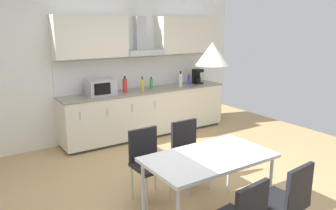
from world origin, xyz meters
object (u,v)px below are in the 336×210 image
microwave (101,87)px  chair_far_left (147,157)px  bottle_yellow (142,85)px  bottle_green (151,83)px  bottle_blue (189,80)px  dining_table (209,160)px  chair_near_right (288,197)px  chair_far_right (188,147)px  pendant_lamp (212,54)px  bottle_white (180,80)px  coffee_maker (197,76)px  bottle_red (125,85)px

microwave → chair_far_left: size_ratio=0.55×
bottle_yellow → chair_far_left: bearing=-117.6°
bottle_green → bottle_blue: bearing=-3.0°
dining_table → chair_near_right: chair_near_right is taller
chair_far_right → bottle_green: bearing=71.7°
chair_far_left → pendant_lamp: 1.51m
bottle_white → dining_table: bearing=-120.1°
coffee_maker → bottle_green: (-1.09, 0.03, -0.05)m
microwave → dining_table: bearing=-89.5°
bottle_green → chair_near_right: bearing=-100.9°
chair_far_right → pendant_lamp: size_ratio=2.72×
pendant_lamp → chair_far_right: bearing=68.3°
chair_near_right → chair_far_right: 1.53m
microwave → bottle_white: bottle_white is taller
bottle_blue → chair_near_right: 3.99m
bottle_red → bottle_yellow: bottle_red is taller
bottle_blue → pendant_lamp: pendant_lamp is taller
microwave → pendant_lamp: bearing=-89.5°
bottle_blue → chair_far_right: size_ratio=0.23×
coffee_maker → chair_near_right: coffee_maker is taller
chair_near_right → pendant_lamp: (-0.31, 0.76, 1.27)m
bottle_yellow → chair_near_right: bottle_yellow is taller
chair_far_right → chair_near_right: bearing=-89.8°
coffee_maker → pendant_lamp: bearing=-126.1°
bottle_yellow → pendant_lamp: 3.04m
bottle_yellow → bottle_green: bearing=21.8°
bottle_blue → chair_near_right: size_ratio=0.23×
bottle_green → dining_table: bottle_green is taller
bottle_yellow → dining_table: 2.94m
dining_table → chair_far_left: bearing=111.8°
bottle_red → chair_far_right: 2.17m
chair_far_left → pendant_lamp: (0.31, -0.76, 1.27)m
chair_far_left → chair_near_right: size_ratio=1.00×
bottle_white → pendant_lamp: 3.35m
bottle_yellow → chair_far_right: (-0.47, -2.06, -0.47)m
bottle_red → bottle_white: bearing=-2.8°
bottle_white → pendant_lamp: bearing=-120.1°
pendant_lamp → bottle_white: bearing=59.9°
bottle_white → pendant_lamp: (-1.63, -2.82, 0.78)m
dining_table → bottle_white: bearing=59.9°
chair_far_right → bottle_blue: bearing=53.1°
microwave → chair_near_right: size_ratio=0.55×
bottle_yellow → dining_table: bearing=-105.3°
bottle_yellow → dining_table: bottle_yellow is taller
bottle_red → bottle_yellow: 0.34m
bottle_green → pendant_lamp: 3.20m
chair_far_left → bottle_green: bearing=58.5°
bottle_yellow → bottle_white: bearing=-0.6°
bottle_red → chair_far_left: (-0.74, -2.11, -0.48)m
microwave → coffee_maker: bearing=0.7°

